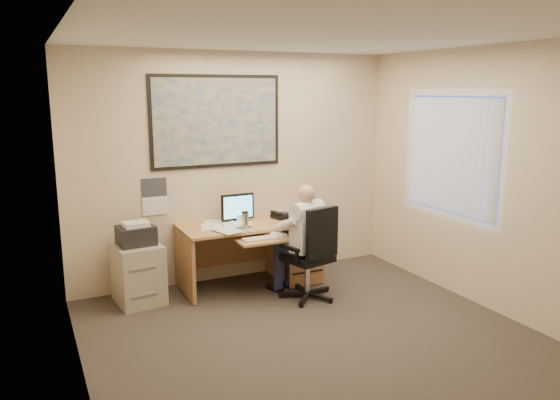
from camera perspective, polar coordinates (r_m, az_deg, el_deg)
name	(u,v)px	position (r m, az deg, el deg)	size (l,w,h in m)	color
room_shell	(334,202)	(4.53, 5.71, -0.20)	(4.00, 4.50, 2.70)	#38302B
desk	(275,245)	(6.53, -0.51, -4.73)	(1.60, 0.97, 1.07)	tan
world_map	(217,121)	(6.37, -6.63, 8.15)	(1.56, 0.03, 1.06)	#1E4C93
wall_calendar	(155,197)	(6.28, -12.97, 0.34)	(0.28, 0.01, 0.42)	white
window_blinds	(451,155)	(6.31, 17.41, 4.48)	(0.06, 1.40, 1.30)	beige
filing_cabinet	(138,268)	(6.09, -14.63, -6.88)	(0.52, 0.60, 0.90)	#ACA18B
office_chair	(309,272)	(6.00, 3.01, -7.56)	(0.75, 0.75, 1.05)	black
person	(306,242)	(5.97, 2.78, -4.38)	(0.51, 0.73, 1.26)	white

